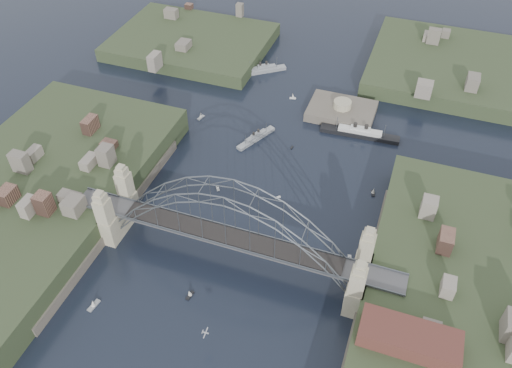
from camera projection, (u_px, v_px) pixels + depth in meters
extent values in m
plane|color=black|center=(232.00, 259.00, 131.14)|extent=(500.00, 500.00, 0.00)
cube|color=#4C4C4E|center=(231.00, 238.00, 125.65)|extent=(84.00, 6.00, 0.70)
cube|color=#52585F|center=(226.00, 246.00, 123.22)|extent=(84.00, 0.25, 0.50)
cube|color=#52585F|center=(235.00, 228.00, 127.33)|extent=(84.00, 0.25, 0.50)
cube|color=black|center=(231.00, 237.00, 125.28)|extent=(55.20, 5.20, 0.35)
cube|color=tan|center=(106.00, 218.00, 129.37)|extent=(3.40, 3.40, 17.70)
cube|color=tan|center=(126.00, 191.00, 136.22)|extent=(3.40, 3.40, 17.70)
cube|color=tan|center=(356.00, 289.00, 113.92)|extent=(3.40, 3.40, 17.70)
cube|color=tan|center=(365.00, 255.00, 120.78)|extent=(3.40, 3.40, 17.70)
cube|color=tan|center=(120.00, 217.00, 136.12)|extent=(4.08, 13.80, 8.00)
cube|color=tan|center=(358.00, 284.00, 120.67)|extent=(4.08, 13.80, 8.00)
cube|color=#2E3B21|center=(37.00, 199.00, 143.99)|extent=(50.00, 90.00, 12.00)
cube|color=#595246|center=(109.00, 221.00, 139.16)|extent=(6.00, 70.00, 4.00)
cube|color=#2E3B21|center=(474.00, 323.00, 115.54)|extent=(50.00, 90.00, 12.00)
cube|color=#595246|center=(373.00, 297.00, 121.75)|extent=(6.00, 70.00, 4.00)
cube|color=#2E3B21|center=(192.00, 46.00, 209.43)|extent=(60.00, 45.00, 9.00)
cube|color=#2E3B21|center=(465.00, 74.00, 193.80)|extent=(70.00, 55.00, 9.50)
cube|color=#595246|center=(341.00, 116.00, 176.54)|extent=(22.00, 16.00, 7.00)
cylinder|color=tan|center=(342.00, 104.00, 173.32)|extent=(6.00, 6.00, 2.40)
cube|color=#592D26|center=(409.00, 338.00, 103.89)|extent=(20.00, 8.00, 4.00)
cube|color=#979CA0|center=(256.00, 139.00, 166.14)|extent=(8.40, 14.82, 1.37)
cube|color=#979CA0|center=(256.00, 136.00, 165.44)|extent=(4.99, 8.33, 1.03)
cube|color=#979CA0|center=(256.00, 134.00, 164.91)|extent=(2.66, 3.97, 0.68)
cylinder|color=black|center=(254.00, 134.00, 163.94)|extent=(0.74, 0.74, 1.37)
cylinder|color=black|center=(258.00, 131.00, 165.06)|extent=(0.74, 0.74, 1.37)
cylinder|color=#52585F|center=(246.00, 140.00, 162.23)|extent=(0.14, 0.14, 3.42)
cylinder|color=#52585F|center=(266.00, 127.00, 167.01)|extent=(0.14, 0.14, 3.42)
cube|color=#979CA0|center=(263.00, 71.00, 195.77)|extent=(15.38, 12.48, 1.75)
cube|color=#979CA0|center=(263.00, 68.00, 194.87)|extent=(8.75, 7.25, 1.31)
cube|color=#979CA0|center=(263.00, 66.00, 194.19)|extent=(4.28, 3.70, 0.87)
cylinder|color=black|center=(260.00, 64.00, 193.40)|extent=(0.87, 0.87, 1.75)
cylinder|color=black|center=(266.00, 63.00, 193.94)|extent=(0.87, 0.87, 1.75)
cylinder|color=#52585F|center=(250.00, 67.00, 192.67)|extent=(0.17, 0.17, 4.37)
cylinder|color=#52585F|center=(277.00, 62.00, 194.97)|extent=(0.17, 0.17, 4.37)
cube|color=black|center=(359.00, 135.00, 167.51)|extent=(25.43, 4.81, 1.84)
cube|color=silver|center=(360.00, 131.00, 166.56)|extent=(14.02, 3.33, 1.38)
cube|color=silver|center=(360.00, 129.00, 165.85)|extent=(6.41, 2.24, 0.92)
cylinder|color=black|center=(355.00, 126.00, 165.67)|extent=(1.24, 1.24, 1.84)
cylinder|color=black|center=(366.00, 127.00, 164.93)|extent=(1.24, 1.24, 1.84)
cylinder|color=#52585F|center=(337.00, 123.00, 167.03)|extent=(0.18, 0.18, 4.60)
cylinder|color=#52585F|center=(385.00, 131.00, 163.88)|extent=(0.18, 0.18, 4.60)
cube|color=#B5B7BD|center=(206.00, 333.00, 109.68)|extent=(1.39, 0.33, 0.24)
cube|color=#B5B7BD|center=(206.00, 333.00, 109.65)|extent=(0.40, 2.76, 0.05)
cube|color=#B5B7BD|center=(203.00, 332.00, 109.73)|extent=(0.19, 0.87, 0.30)
cube|color=silver|center=(218.00, 188.00, 149.64)|extent=(1.82, 2.18, 0.45)
cube|color=silver|center=(218.00, 187.00, 149.36)|extent=(1.24, 1.41, 0.40)
cylinder|color=black|center=(218.00, 186.00, 149.06)|extent=(0.16, 0.16, 0.70)
cube|color=silver|center=(278.00, 198.00, 146.93)|extent=(1.40, 1.49, 0.45)
cube|color=silver|center=(190.00, 296.00, 122.95)|extent=(1.24, 2.71, 0.45)
cylinder|color=#52585F|center=(190.00, 293.00, 122.23)|extent=(0.08, 0.08, 2.20)
cone|color=silver|center=(190.00, 293.00, 122.23)|extent=(1.17, 1.37, 1.92)
cube|color=silver|center=(373.00, 193.00, 148.14)|extent=(1.41, 2.57, 0.45)
cylinder|color=#52585F|center=(373.00, 191.00, 147.42)|extent=(0.08, 0.08, 2.20)
cone|color=silver|center=(373.00, 191.00, 147.42)|extent=(1.29, 1.46, 1.92)
cube|color=silver|center=(201.00, 118.00, 174.69)|extent=(1.76, 3.24, 0.45)
cylinder|color=#52585F|center=(201.00, 115.00, 173.97)|extent=(0.08, 0.08, 2.20)
cone|color=silver|center=(201.00, 115.00, 173.97)|extent=(1.28, 1.45, 1.92)
cube|color=silver|center=(292.00, 148.00, 163.11)|extent=(0.62, 1.50, 0.45)
cube|color=silver|center=(293.00, 98.00, 183.08)|extent=(2.32, 1.16, 0.45)
cylinder|color=#52585F|center=(293.00, 96.00, 182.36)|extent=(0.08, 0.08, 2.20)
cone|color=silver|center=(293.00, 96.00, 182.36)|extent=(1.42, 1.23, 1.92)
cube|color=silver|center=(349.00, 259.00, 130.84)|extent=(1.51, 2.89, 0.45)
cube|color=silver|center=(350.00, 258.00, 130.57)|extent=(1.13, 1.79, 0.40)
cylinder|color=black|center=(350.00, 257.00, 130.26)|extent=(0.16, 0.16, 0.70)
cube|color=silver|center=(94.00, 306.00, 120.91)|extent=(1.67, 3.66, 0.45)
cylinder|color=#52585F|center=(93.00, 303.00, 120.19)|extent=(0.08, 0.08, 2.20)
cone|color=silver|center=(93.00, 303.00, 120.19)|extent=(1.17, 1.37, 1.92)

